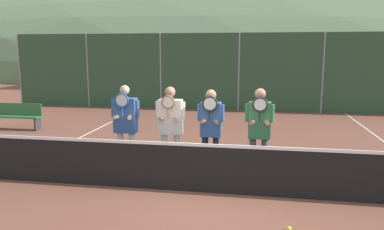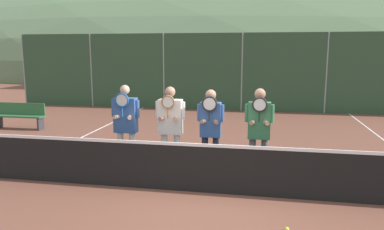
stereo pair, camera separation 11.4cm
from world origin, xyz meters
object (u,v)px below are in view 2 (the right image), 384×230
Objects in this scene: player_leftmost at (126,123)px; bench_courtside at (20,115)px; player_center_left at (170,124)px; car_left_of_center at (236,83)px; car_far_left at (146,82)px; car_center at (334,85)px; tennis_ball_on_court at (287,229)px; player_rightmost at (259,129)px; player_center_right at (210,127)px.

player_leftmost is 6.35m from bench_courtside.
player_center_left is 0.46× the size of car_left_of_center.
car_left_of_center is 2.40× the size of bench_courtside.
car_far_left reaches higher than bench_courtside.
car_left_of_center is at bearing 87.81° from player_center_left.
player_center_left reaches higher than car_left_of_center.
tennis_ball_on_court is (-3.05, -14.08, -0.87)m from car_center.
car_left_of_center is at bearing 96.23° from player_rightmost.
player_rightmost is 12.63m from car_center.
player_leftmost is 0.44× the size of car_center.
player_center_left is 0.83m from player_center_right.
player_center_left is at bearing -113.67° from car_center.
car_far_left is at bearing 105.82° from player_leftmost.
player_center_right is 12.84m from car_center.
car_left_of_center is at bearing 91.76° from player_center_right.
player_center_left reaches higher than tennis_ball_on_court.
car_far_left is at bearing 117.11° from player_rightmost.
tennis_ball_on_court is (3.15, -1.97, -1.07)m from player_leftmost.
player_leftmost is 1.75m from player_center_right.
player_rightmost is at bearing -3.50° from player_center_left.
car_left_of_center is at bearing 3.48° from car_far_left.
player_leftmost is at bearing -175.03° from player_center_left.
car_center is 14.43m from tennis_ball_on_court.
car_far_left is 2.42× the size of bench_courtside.
player_leftmost is 1.04× the size of player_center_right.
player_rightmost reaches higher than player_center_left.
car_far_left is 15.20m from tennis_ball_on_court.
car_far_left is at bearing 115.28° from tennis_ball_on_court.
car_center is (5.27, 12.03, -0.20)m from player_center_left.
player_center_left is at bearing 137.34° from tennis_ball_on_court.
car_center is at bearing 2.17° from car_far_left.
player_rightmost reaches higher than car_far_left.
car_center is (9.53, 0.36, 0.01)m from car_far_left.
player_rightmost is 12.14m from car_left_of_center.
car_left_of_center is (-0.37, 11.97, -0.17)m from player_center_right.
tennis_ball_on_court is (1.77, -14.01, -0.86)m from car_left_of_center.
player_center_right is at bearing -110.27° from car_center.
player_center_left is at bearing 176.50° from player_rightmost.
player_leftmost is 1.01× the size of player_rightmost.
bench_courtside is (-6.03, 3.65, -0.64)m from player_center_left.
player_rightmost is at bearing -25.74° from bench_courtside.
bench_courtside is at bearing 143.80° from player_leftmost.
player_center_right is at bearing -28.18° from bench_courtside.
tennis_ball_on_court is at bearing -102.22° from car_center.
player_center_left is 27.27× the size of tennis_ball_on_court.
car_center is at bearing 73.92° from player_rightmost.
player_rightmost is (0.95, -0.09, 0.03)m from player_center_right.
tennis_ball_on_court is (0.45, -1.94, -1.06)m from player_rightmost.
player_leftmost is at bearing 179.41° from player_rightmost.
player_center_left is at bearing -92.19° from car_left_of_center.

